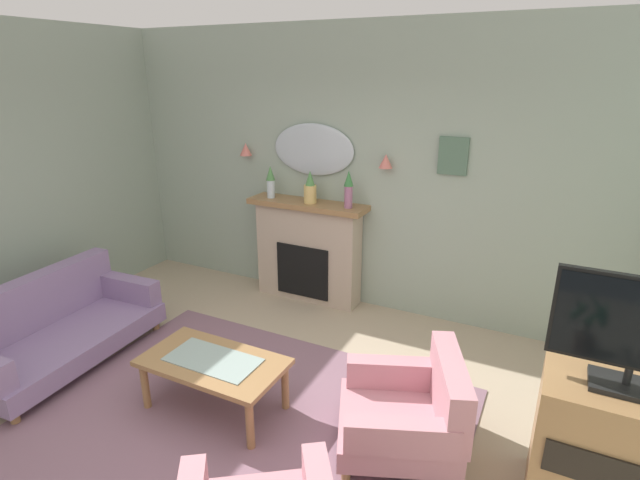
{
  "coord_description": "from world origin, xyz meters",
  "views": [
    {
      "loc": [
        1.89,
        -2.27,
        2.53
      ],
      "look_at": [
        0.11,
        1.27,
        1.14
      ],
      "focal_mm": 27.41,
      "sensor_mm": 36.0,
      "label": 1
    }
  ],
  "objects_px": {
    "coffee_table": "(213,366)",
    "fireplace": "(308,252)",
    "tv_flatscreen": "(639,332)",
    "wall_sconce_right": "(386,161)",
    "wall_mirror": "(313,150)",
    "mantel_vase_right": "(349,188)",
    "mantel_vase_left": "(271,181)",
    "wall_sconce_left": "(246,149)",
    "framed_picture": "(453,156)",
    "floral_couch": "(55,327)",
    "tv_cabinet": "(608,452)",
    "armchair_by_coffee_table": "(411,410)",
    "mantel_vase_centre": "(310,189)"
  },
  "relations": [
    {
      "from": "wall_sconce_left",
      "to": "coffee_table",
      "type": "relative_size",
      "value": 0.13
    },
    {
      "from": "mantel_vase_left",
      "to": "wall_mirror",
      "type": "xyz_separation_m",
      "value": [
        0.45,
        0.17,
        0.36
      ]
    },
    {
      "from": "fireplace",
      "to": "tv_flatscreen",
      "type": "xyz_separation_m",
      "value": [
        2.93,
        -1.85,
        0.68
      ]
    },
    {
      "from": "wall_sconce_left",
      "to": "framed_picture",
      "type": "xyz_separation_m",
      "value": [
        2.35,
        0.06,
        0.09
      ]
    },
    {
      "from": "tv_flatscreen",
      "to": "wall_mirror",
      "type": "bearing_deg",
      "value": 145.78
    },
    {
      "from": "tv_cabinet",
      "to": "tv_flatscreen",
      "type": "xyz_separation_m",
      "value": [
        0.0,
        -0.02,
        0.8
      ]
    },
    {
      "from": "armchair_by_coffee_table",
      "to": "tv_cabinet",
      "type": "xyz_separation_m",
      "value": [
        1.16,
        -0.03,
        0.15
      ]
    },
    {
      "from": "floral_couch",
      "to": "tv_flatscreen",
      "type": "bearing_deg",
      "value": 4.03
    },
    {
      "from": "mantel_vase_left",
      "to": "mantel_vase_centre",
      "type": "relative_size",
      "value": 1.02
    },
    {
      "from": "wall_sconce_left",
      "to": "wall_sconce_right",
      "type": "xyz_separation_m",
      "value": [
        1.7,
        0.0,
        0.0
      ]
    },
    {
      "from": "coffee_table",
      "to": "wall_mirror",
      "type": "bearing_deg",
      "value": 97.33
    },
    {
      "from": "mantel_vase_right",
      "to": "wall_sconce_left",
      "type": "relative_size",
      "value": 2.81
    },
    {
      "from": "framed_picture",
      "to": "floral_couch",
      "type": "relative_size",
      "value": 0.2
    },
    {
      "from": "framed_picture",
      "to": "floral_couch",
      "type": "distance_m",
      "value": 4.02
    },
    {
      "from": "mantel_vase_right",
      "to": "armchair_by_coffee_table",
      "type": "distance_m",
      "value": 2.42
    },
    {
      "from": "fireplace",
      "to": "framed_picture",
      "type": "relative_size",
      "value": 3.78
    },
    {
      "from": "mantel_vase_centre",
      "to": "armchair_by_coffee_table",
      "type": "distance_m",
      "value": 2.66
    },
    {
      "from": "framed_picture",
      "to": "tv_flatscreen",
      "type": "relative_size",
      "value": 0.43
    },
    {
      "from": "wall_mirror",
      "to": "floral_couch",
      "type": "distance_m",
      "value": 3.06
    },
    {
      "from": "tv_cabinet",
      "to": "tv_flatscreen",
      "type": "relative_size",
      "value": 1.07
    },
    {
      "from": "framed_picture",
      "to": "tv_flatscreen",
      "type": "height_order",
      "value": "framed_picture"
    },
    {
      "from": "framed_picture",
      "to": "tv_flatscreen",
      "type": "distance_m",
      "value": 2.51
    },
    {
      "from": "floral_couch",
      "to": "mantel_vase_left",
      "type": "bearing_deg",
      "value": 64.7
    },
    {
      "from": "fireplace",
      "to": "wall_sconce_right",
      "type": "height_order",
      "value": "wall_sconce_right"
    },
    {
      "from": "wall_sconce_left",
      "to": "armchair_by_coffee_table",
      "type": "xyz_separation_m",
      "value": [
        2.61,
        -1.89,
        -1.35
      ]
    },
    {
      "from": "framed_picture",
      "to": "armchair_by_coffee_table",
      "type": "distance_m",
      "value": 2.44
    },
    {
      "from": "mantel_vase_left",
      "to": "tv_cabinet",
      "type": "height_order",
      "value": "mantel_vase_left"
    },
    {
      "from": "wall_mirror",
      "to": "mantel_vase_right",
      "type": "bearing_deg",
      "value": -18.78
    },
    {
      "from": "tv_flatscreen",
      "to": "floral_couch",
      "type": "bearing_deg",
      "value": -175.97
    },
    {
      "from": "mantel_vase_centre",
      "to": "armchair_by_coffee_table",
      "type": "height_order",
      "value": "mantel_vase_centre"
    },
    {
      "from": "fireplace",
      "to": "framed_picture",
      "type": "distance_m",
      "value": 1.91
    },
    {
      "from": "mantel_vase_centre",
      "to": "tv_flatscreen",
      "type": "relative_size",
      "value": 0.42
    },
    {
      "from": "mantel_vase_centre",
      "to": "coffee_table",
      "type": "relative_size",
      "value": 0.32
    },
    {
      "from": "tv_cabinet",
      "to": "tv_flatscreen",
      "type": "bearing_deg",
      "value": -90.0
    },
    {
      "from": "floral_couch",
      "to": "mantel_vase_right",
      "type": "bearing_deg",
      "value": 47.43
    },
    {
      "from": "wall_sconce_left",
      "to": "tv_flatscreen",
      "type": "xyz_separation_m",
      "value": [
        3.78,
        -1.94,
        -0.41
      ]
    },
    {
      "from": "coffee_table",
      "to": "fireplace",
      "type": "bearing_deg",
      "value": 97.83
    },
    {
      "from": "mantel_vase_right",
      "to": "tv_flatscreen",
      "type": "height_order",
      "value": "mantel_vase_right"
    },
    {
      "from": "wall_mirror",
      "to": "floral_couch",
      "type": "height_order",
      "value": "wall_mirror"
    },
    {
      "from": "mantel_vase_left",
      "to": "mantel_vase_right",
      "type": "xyz_separation_m",
      "value": [
        0.95,
        0.0,
        0.02
      ]
    },
    {
      "from": "mantel_vase_left",
      "to": "wall_mirror",
      "type": "distance_m",
      "value": 0.6
    },
    {
      "from": "wall_mirror",
      "to": "armchair_by_coffee_table",
      "type": "xyz_separation_m",
      "value": [
        1.76,
        -1.94,
        -1.4
      ]
    },
    {
      "from": "floral_couch",
      "to": "tv_cabinet",
      "type": "xyz_separation_m",
      "value": [
        4.39,
        0.33,
        0.13
      ]
    },
    {
      "from": "wall_sconce_left",
      "to": "tv_flatscreen",
      "type": "height_order",
      "value": "wall_sconce_left"
    },
    {
      "from": "mantel_vase_left",
      "to": "wall_mirror",
      "type": "relative_size",
      "value": 0.38
    },
    {
      "from": "mantel_vase_right",
      "to": "wall_sconce_right",
      "type": "xyz_separation_m",
      "value": [
        0.35,
        0.12,
        0.29
      ]
    },
    {
      "from": "tv_flatscreen",
      "to": "wall_sconce_right",
      "type": "bearing_deg",
      "value": 136.95
    },
    {
      "from": "fireplace",
      "to": "wall_sconce_left",
      "type": "distance_m",
      "value": 1.38
    },
    {
      "from": "fireplace",
      "to": "wall_sconce_left",
      "type": "bearing_deg",
      "value": 173.84
    },
    {
      "from": "mantel_vase_right",
      "to": "wall_sconce_left",
      "type": "height_order",
      "value": "wall_sconce_left"
    }
  ]
}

